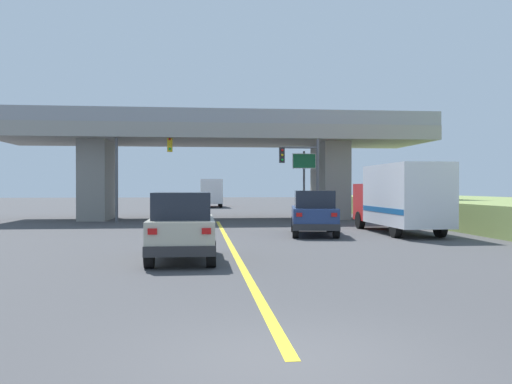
{
  "coord_description": "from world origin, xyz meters",
  "views": [
    {
      "loc": [
        -1.16,
        -6.65,
        2.17
      ],
      "look_at": [
        1.36,
        17.44,
        1.96
      ],
      "focal_mm": 38.19,
      "sensor_mm": 36.0,
      "label": 1
    }
  ],
  "objects_px": {
    "suv_lead": "(182,226)",
    "semi_truck_distant": "(211,193)",
    "suv_crossing": "(314,213)",
    "box_truck": "(400,198)",
    "highway_sign": "(304,169)",
    "traffic_signal_farside": "(135,160)",
    "traffic_signal_nearside": "(305,169)"
  },
  "relations": [
    {
      "from": "highway_sign",
      "to": "traffic_signal_farside",
      "type": "bearing_deg",
      "value": -172.2
    },
    {
      "from": "suv_lead",
      "to": "box_truck",
      "type": "bearing_deg",
      "value": 40.28
    },
    {
      "from": "suv_lead",
      "to": "semi_truck_distant",
      "type": "relative_size",
      "value": 0.66
    },
    {
      "from": "traffic_signal_farside",
      "to": "semi_truck_distant",
      "type": "relative_size",
      "value": 0.92
    },
    {
      "from": "suv_crossing",
      "to": "traffic_signal_farside",
      "type": "height_order",
      "value": "traffic_signal_farside"
    },
    {
      "from": "suv_crossing",
      "to": "highway_sign",
      "type": "xyz_separation_m",
      "value": [
        1.8,
        11.5,
        2.35
      ]
    },
    {
      "from": "suv_lead",
      "to": "traffic_signal_nearside",
      "type": "height_order",
      "value": "traffic_signal_nearside"
    },
    {
      "from": "box_truck",
      "to": "traffic_signal_nearside",
      "type": "bearing_deg",
      "value": 107.86
    },
    {
      "from": "box_truck",
      "to": "traffic_signal_farside",
      "type": "distance_m",
      "value": 16.57
    },
    {
      "from": "suv_crossing",
      "to": "box_truck",
      "type": "relative_size",
      "value": 0.62
    },
    {
      "from": "box_truck",
      "to": "traffic_signal_nearside",
      "type": "relative_size",
      "value": 1.46
    },
    {
      "from": "suv_crossing",
      "to": "highway_sign",
      "type": "distance_m",
      "value": 11.87
    },
    {
      "from": "suv_lead",
      "to": "highway_sign",
      "type": "relative_size",
      "value": 0.96
    },
    {
      "from": "box_truck",
      "to": "traffic_signal_farside",
      "type": "relative_size",
      "value": 1.23
    },
    {
      "from": "suv_lead",
      "to": "semi_truck_distant",
      "type": "xyz_separation_m",
      "value": [
        1.8,
        43.32,
        0.58
      ]
    },
    {
      "from": "suv_lead",
      "to": "semi_truck_distant",
      "type": "distance_m",
      "value": 43.36
    },
    {
      "from": "suv_lead",
      "to": "traffic_signal_nearside",
      "type": "xyz_separation_m",
      "value": [
        7.06,
        17.21,
        2.31
      ]
    },
    {
      "from": "box_truck",
      "to": "semi_truck_distant",
      "type": "bearing_deg",
      "value": 103.06
    },
    {
      "from": "traffic_signal_farside",
      "to": "suv_crossing",
      "type": "bearing_deg",
      "value": -47.63
    },
    {
      "from": "box_truck",
      "to": "traffic_signal_farside",
      "type": "height_order",
      "value": "traffic_signal_farside"
    },
    {
      "from": "suv_crossing",
      "to": "box_truck",
      "type": "height_order",
      "value": "box_truck"
    },
    {
      "from": "suv_crossing",
      "to": "traffic_signal_nearside",
      "type": "distance_m",
      "value": 9.64
    },
    {
      "from": "suv_lead",
      "to": "suv_crossing",
      "type": "xyz_separation_m",
      "value": [
        5.67,
        7.95,
        0.0
      ]
    },
    {
      "from": "box_truck",
      "to": "traffic_signal_farside",
      "type": "bearing_deg",
      "value": 144.37
    },
    {
      "from": "box_truck",
      "to": "highway_sign",
      "type": "distance_m",
      "value": 11.45
    },
    {
      "from": "traffic_signal_farside",
      "to": "semi_truck_distant",
      "type": "height_order",
      "value": "traffic_signal_farside"
    },
    {
      "from": "suv_lead",
      "to": "traffic_signal_nearside",
      "type": "distance_m",
      "value": 18.74
    },
    {
      "from": "traffic_signal_farside",
      "to": "highway_sign",
      "type": "relative_size",
      "value": 1.34
    },
    {
      "from": "suv_lead",
      "to": "suv_crossing",
      "type": "relative_size",
      "value": 0.93
    },
    {
      "from": "suv_lead",
      "to": "traffic_signal_farside",
      "type": "relative_size",
      "value": 0.72
    },
    {
      "from": "traffic_signal_nearside",
      "to": "suv_lead",
      "type": "bearing_deg",
      "value": -112.31
    },
    {
      "from": "suv_lead",
      "to": "suv_crossing",
      "type": "height_order",
      "value": "same"
    }
  ]
}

